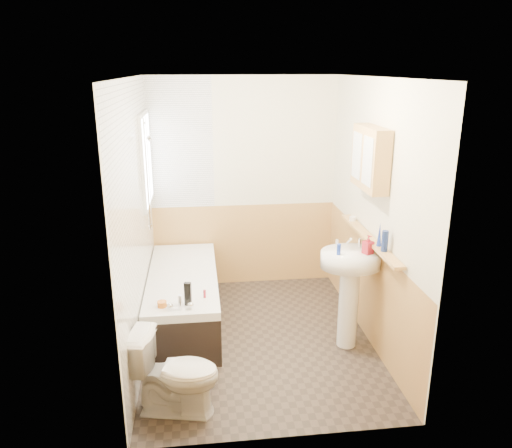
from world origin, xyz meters
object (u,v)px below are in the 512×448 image
object	(u,v)px
toilet	(176,373)
sink	(350,279)
pine_shelf	(369,238)
bathtub	(184,297)
medicine_cabinet	(370,158)

from	to	relation	value
toilet	sink	distance (m)	1.82
pine_shelf	sink	bearing A→B (deg)	-151.06
bathtub	medicine_cabinet	distance (m)	2.36
pine_shelf	medicine_cabinet	world-z (taller)	medicine_cabinet
bathtub	pine_shelf	bearing A→B (deg)	-17.18
bathtub	pine_shelf	size ratio (longest dim) A/B	1.21
toilet	sink	bearing A→B (deg)	-51.88
sink	toilet	bearing A→B (deg)	-152.15
toilet	pine_shelf	size ratio (longest dim) A/B	0.46
toilet	sink	size ratio (longest dim) A/B	0.63
bathtub	medicine_cabinet	bearing A→B (deg)	-16.06
sink	bathtub	bearing A→B (deg)	158.85
pine_shelf	medicine_cabinet	distance (m)	0.75
bathtub	toilet	size ratio (longest dim) A/B	2.64
toilet	sink	xyz separation A→B (m)	(1.60, 0.79, 0.36)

